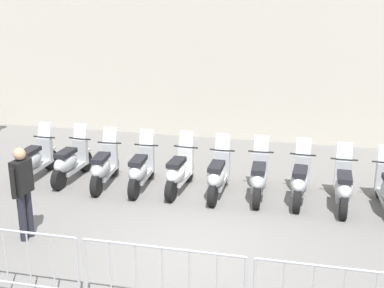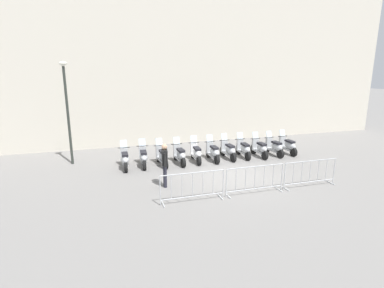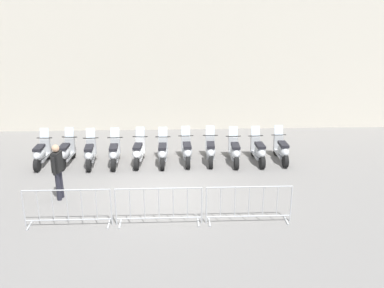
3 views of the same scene
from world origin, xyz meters
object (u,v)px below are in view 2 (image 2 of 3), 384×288
motorcycle_3 (180,155)px  barrier_segment_2 (310,174)px  motorcycle_6 (228,150)px  motorcycle_10 (288,146)px  barrier_segment_1 (255,180)px  street_lamp (67,102)px  motorcycle_7 (244,149)px  motorcycle_5 (213,152)px  motorcycle_9 (274,147)px  barrier_segment_0 (193,187)px  officer_near_row_end (165,163)px  motorcycle_0 (125,159)px  motorcycle_4 (196,153)px  motorcycle_8 (260,149)px  motorcycle_2 (162,157)px  motorcycle_1 (143,157)px

motorcycle_3 → barrier_segment_2: motorcycle_3 is taller
motorcycle_3 → barrier_segment_2: (3.93, -4.51, 0.07)m
motorcycle_6 → motorcycle_10: size_ratio=1.00×
barrier_segment_1 → street_lamp: bearing=136.1°
motorcycle_3 → street_lamp: (-4.93, 1.82, 2.55)m
motorcycle_7 → motorcycle_10: (2.61, -0.17, 0.00)m
motorcycle_5 → motorcycle_9: (3.48, -0.19, 0.00)m
barrier_segment_0 → street_lamp: size_ratio=0.48×
motorcycle_3 → officer_near_row_end: bearing=-118.8°
motorcycle_0 → officer_near_row_end: 3.07m
motorcycle_0 → barrier_segment_2: bearing=-35.7°
motorcycle_3 → motorcycle_7: same height
officer_near_row_end → motorcycle_0: bearing=113.0°
motorcycle_0 → motorcycle_9: bearing=-3.3°
motorcycle_4 → barrier_segment_1: motorcycle_4 is taller
motorcycle_10 → barrier_segment_0: size_ratio=0.74×
motorcycle_7 → motorcycle_8: same height
barrier_segment_1 → motorcycle_5: bearing=87.2°
motorcycle_8 → motorcycle_3: bearing=176.9°
motorcycle_8 → barrier_segment_0: bearing=-142.3°
motorcycle_2 → officer_near_row_end: 2.73m
motorcycle_3 → motorcycle_8: same height
motorcycle_4 → motorcycle_8: size_ratio=1.00×
motorcycle_2 → motorcycle_4: size_ratio=1.00×
motorcycle_0 → motorcycle_9: size_ratio=1.00×
motorcycle_9 → motorcycle_8: bearing=178.1°
motorcycle_2 → barrier_segment_0: 4.29m
officer_near_row_end → motorcycle_4: bearing=48.8°
motorcycle_2 → officer_near_row_end: officer_near_row_end is taller
barrier_segment_0 → motorcycle_9: bearing=33.3°
motorcycle_4 → street_lamp: 6.58m
motorcycle_6 → barrier_segment_2: 4.67m
motorcycle_1 → motorcycle_2: bearing=-12.3°
motorcycle_0 → officer_near_row_end: (1.18, -2.78, 0.53)m
motorcycle_4 → motorcycle_6: same height
motorcycle_5 → barrier_segment_1: size_ratio=0.74×
motorcycle_0 → motorcycle_3: 2.61m
motorcycle_10 → barrier_segment_0: (-6.96, -4.04, 0.07)m
motorcycle_1 → barrier_segment_1: bearing=-54.7°
motorcycle_1 → motorcycle_7: same height
motorcycle_8 → officer_near_row_end: 6.25m
motorcycle_1 → motorcycle_7: 5.22m
motorcycle_4 → motorcycle_10: size_ratio=1.00×
motorcycle_0 → motorcycle_8: bearing=-3.5°
motorcycle_0 → motorcycle_1: same height
motorcycle_7 → motorcycle_2: bearing=178.9°
motorcycle_9 → motorcycle_10: (0.87, 0.03, 0.00)m
barrier_segment_2 → officer_near_row_end: 5.70m
motorcycle_0 → motorcycle_6: same height
motorcycle_1 → street_lamp: street_lamp is taller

